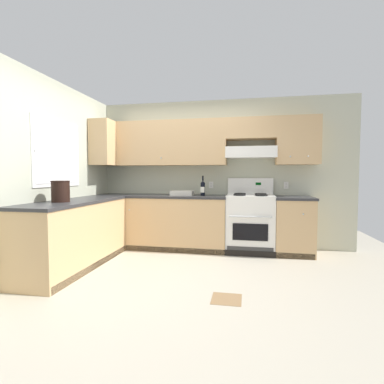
% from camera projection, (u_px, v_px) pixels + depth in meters
% --- Properties ---
extents(ground_plane, '(7.04, 7.04, 0.00)m').
position_uv_depth(ground_plane, '(164.00, 273.00, 3.72)').
color(ground_plane, '#B2AA99').
extents(floor_accent_tile, '(0.30, 0.30, 0.01)m').
position_uv_depth(floor_accent_tile, '(227.00, 299.00, 2.92)').
color(floor_accent_tile, olive).
rests_on(floor_accent_tile, ground_plane).
extents(wall_back, '(4.68, 0.57, 2.55)m').
position_uv_depth(wall_back, '(210.00, 162.00, 5.06)').
color(wall_back, '#B7BAA3').
rests_on(wall_back, ground_plane).
extents(wall_left, '(0.47, 4.00, 2.55)m').
position_uv_depth(wall_left, '(61.00, 169.00, 4.16)').
color(wall_left, '#B7BAA3').
rests_on(wall_left, ground_plane).
extents(counter_back_run, '(3.60, 0.65, 0.91)m').
position_uv_depth(counter_back_run, '(187.00, 222.00, 4.91)').
color(counter_back_run, tan).
rests_on(counter_back_run, ground_plane).
extents(counter_left_run, '(0.63, 1.91, 0.91)m').
position_uv_depth(counter_left_run, '(75.00, 234.00, 3.92)').
color(counter_left_run, tan).
rests_on(counter_left_run, ground_plane).
extents(stove, '(0.76, 0.62, 1.20)m').
position_uv_depth(stove, '(250.00, 223.00, 4.72)').
color(stove, white).
rests_on(stove, ground_plane).
extents(wine_bottle, '(0.07, 0.08, 0.33)m').
position_uv_depth(wine_bottle, '(203.00, 188.00, 4.78)').
color(wine_bottle, black).
rests_on(wine_bottle, counter_back_run).
extents(bowl, '(0.37, 0.25, 0.08)m').
position_uv_depth(bowl, '(182.00, 194.00, 4.90)').
color(bowl, beige).
rests_on(bowl, counter_back_run).
extents(bucket, '(0.23, 0.23, 0.27)m').
position_uv_depth(bucket, '(61.00, 191.00, 3.66)').
color(bucket, black).
rests_on(bucket, counter_left_run).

